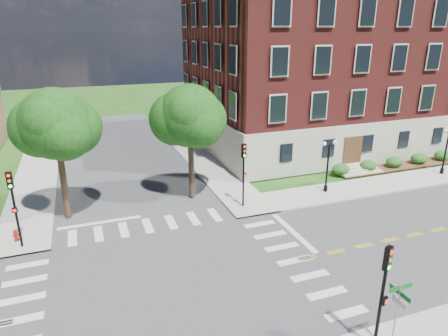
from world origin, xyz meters
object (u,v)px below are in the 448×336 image
object	(u,v)px
street_sign_pole	(398,305)
twin_lamp_west	(328,163)
traffic_signal_se	(384,286)
twin_lamp_east	(446,148)
traffic_signal_nw	(13,200)
fire_hydrant	(16,236)
traffic_signal_ne	(244,167)

from	to	relation	value
street_sign_pole	twin_lamp_west	bearing A→B (deg)	65.20
traffic_signal_se	twin_lamp_east	distance (m)	25.11
traffic_signal_se	twin_lamp_west	distance (m)	17.03
traffic_signal_nw	fire_hydrant	bearing A→B (deg)	113.32
traffic_signal_se	twin_lamp_east	world-z (taller)	traffic_signal_se
twin_lamp_west	fire_hydrant	distance (m)	22.72
traffic_signal_ne	street_sign_pole	distance (m)	15.08
traffic_signal_se	street_sign_pole	xyz separation A→B (m)	(0.64, -0.23, -0.88)
traffic_signal_ne	twin_lamp_west	size ratio (longest dim) A/B	1.13
traffic_signal_nw	street_sign_pole	bearing A→B (deg)	-43.37
traffic_signal_ne	traffic_signal_nw	world-z (taller)	same
traffic_signal_se	street_sign_pole	world-z (taller)	traffic_signal_se
twin_lamp_west	fire_hydrant	size ratio (longest dim) A/B	5.64
twin_lamp_west	fire_hydrant	bearing A→B (deg)	-179.51
street_sign_pole	twin_lamp_east	bearing A→B (deg)	38.20
fire_hydrant	traffic_signal_ne	bearing A→B (deg)	-0.54
traffic_signal_nw	twin_lamp_west	world-z (taller)	traffic_signal_nw
twin_lamp_west	street_sign_pole	xyz separation A→B (m)	(-7.11, -15.38, -0.21)
traffic_signal_se	traffic_signal_nw	bearing A→B (deg)	135.88
traffic_signal_nw	fire_hydrant	distance (m)	2.89
traffic_signal_ne	twin_lamp_west	world-z (taller)	traffic_signal_ne
street_sign_pole	fire_hydrant	bearing A→B (deg)	135.62
traffic_signal_se	fire_hydrant	distance (m)	21.27
traffic_signal_nw	street_sign_pole	world-z (taller)	traffic_signal_nw
traffic_signal_se	twin_lamp_west	size ratio (longest dim) A/B	1.13
traffic_signal_ne	traffic_signal_se	bearing A→B (deg)	-91.38
traffic_signal_ne	fire_hydrant	xyz separation A→B (m)	(-15.24, 0.14, -2.72)
twin_lamp_west	fire_hydrant	world-z (taller)	twin_lamp_west
traffic_signal_ne	traffic_signal_nw	bearing A→B (deg)	-177.10
traffic_signal_ne	twin_lamp_west	distance (m)	7.43
traffic_signal_ne	traffic_signal_nw	distance (m)	14.87
traffic_signal_ne	twin_lamp_west	xyz separation A→B (m)	(7.39, 0.34, -0.66)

